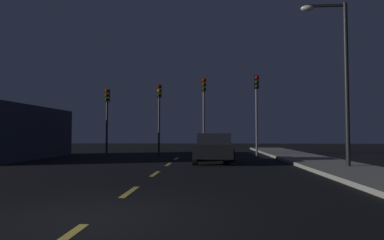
% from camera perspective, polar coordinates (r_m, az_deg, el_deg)
% --- Properties ---
extents(ground_plane, '(80.00, 80.00, 0.00)m').
position_cam_1_polar(ground_plane, '(12.89, -6.04, -9.05)').
color(ground_plane, black).
extents(sidewalk_curb_right, '(3.00, 40.00, 0.15)m').
position_cam_1_polar(sidewalk_curb_right, '(13.84, 26.66, -8.04)').
color(sidewalk_curb_right, gray).
rests_on(sidewalk_curb_right, ground_plane).
extents(lane_stripe_nearest, '(0.16, 1.60, 0.01)m').
position_cam_1_polar(lane_stripe_nearest, '(5.11, -21.85, -18.99)').
color(lane_stripe_nearest, '#EACC4C').
rests_on(lane_stripe_nearest, ground_plane).
extents(lane_stripe_second, '(0.16, 1.60, 0.01)m').
position_cam_1_polar(lane_stripe_second, '(8.62, -10.85, -12.26)').
color(lane_stripe_second, '#EACC4C').
rests_on(lane_stripe_second, ground_plane).
extents(lane_stripe_third, '(0.16, 1.60, 0.01)m').
position_cam_1_polar(lane_stripe_third, '(12.31, -6.49, -9.35)').
color(lane_stripe_third, '#EACC4C').
rests_on(lane_stripe_third, ground_plane).
extents(lane_stripe_fourth, '(0.16, 1.60, 0.01)m').
position_cam_1_polar(lane_stripe_fourth, '(16.04, -4.18, -7.76)').
color(lane_stripe_fourth, '#EACC4C').
rests_on(lane_stripe_fourth, ground_plane).
extents(lane_stripe_fifth, '(0.16, 1.60, 0.01)m').
position_cam_1_polar(lane_stripe_fifth, '(19.81, -2.76, -6.77)').
color(lane_stripe_fifth, '#EACC4C').
rests_on(lane_stripe_fifth, ground_plane).
extents(traffic_signal_far_left, '(0.32, 0.38, 4.61)m').
position_cam_1_polar(traffic_signal_far_left, '(23.18, -14.70, 1.96)').
color(traffic_signal_far_left, '#2D2D30').
rests_on(traffic_signal_far_left, ground_plane).
extents(traffic_signal_center_left, '(0.32, 0.38, 4.90)m').
position_cam_1_polar(traffic_signal_center_left, '(22.35, -5.80, 2.53)').
color(traffic_signal_center_left, '#2D2D30').
rests_on(traffic_signal_center_left, ground_plane).
extents(traffic_signal_center_right, '(0.32, 0.38, 5.31)m').
position_cam_1_polar(traffic_signal_center_right, '(22.10, 2.08, 3.25)').
color(traffic_signal_center_right, '#4C4C51').
rests_on(traffic_signal_center_right, ground_plane).
extents(traffic_signal_far_right, '(0.32, 0.38, 5.44)m').
position_cam_1_polar(traffic_signal_far_right, '(22.33, 11.25, 3.46)').
color(traffic_signal_far_right, '#4C4C51').
rests_on(traffic_signal_far_right, ground_plane).
extents(car_stopped_ahead, '(2.20, 3.93, 1.52)m').
position_cam_1_polar(car_stopped_ahead, '(16.72, 4.07, -4.92)').
color(car_stopped_ahead, black).
rests_on(car_stopped_ahead, ground_plane).
extents(street_lamp_right, '(1.95, 0.36, 7.07)m').
position_cam_1_polar(street_lamp_right, '(15.21, 24.40, 8.30)').
color(street_lamp_right, black).
rests_on(street_lamp_right, ground_plane).
extents(storefront_left, '(4.69, 8.57, 3.13)m').
position_cam_1_polar(storefront_left, '(22.49, -30.26, -1.94)').
color(storefront_left, '#333847').
rests_on(storefront_left, ground_plane).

